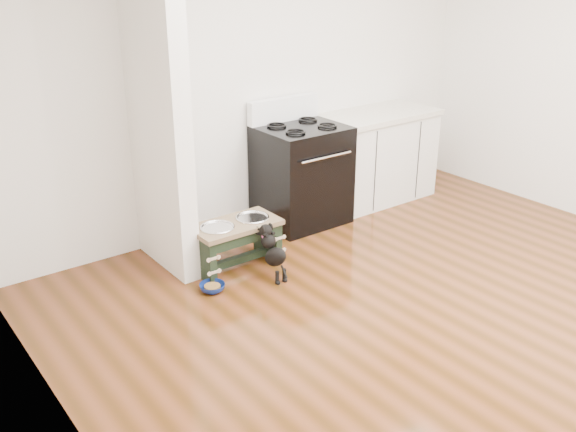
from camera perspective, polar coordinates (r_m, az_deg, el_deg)
The scene contains 8 objects.
ground at distance 4.63m, azimuth 15.49°, elevation -9.47°, with size 5.00×5.00×0.00m, color #41240B.
room_shell at distance 4.04m, azimuth 17.89°, elevation 10.45°, with size 5.00×5.00×5.00m.
partition_wall at distance 4.96m, azimuth -11.58°, elevation 9.95°, with size 0.15×0.80×2.70m, color silver.
oven_range at distance 5.97m, azimuth 1.19°, elevation 3.83°, with size 0.76×0.69×1.14m.
cabinet_run at distance 6.61m, azimuth 7.82°, elevation 5.27°, with size 1.24×0.64×0.91m.
dog_feeder at distance 5.15m, azimuth -4.64°, elevation -1.77°, with size 0.71×0.38×0.40m.
puppy at distance 4.99m, azimuth -1.37°, elevation -3.08°, with size 0.12×0.36×0.43m.
floor_bowl at distance 4.92m, azimuth -6.74°, elevation -6.34°, with size 0.26×0.26×0.06m.
Camera 1 is at (-3.24, -2.28, 2.39)m, focal length 40.00 mm.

